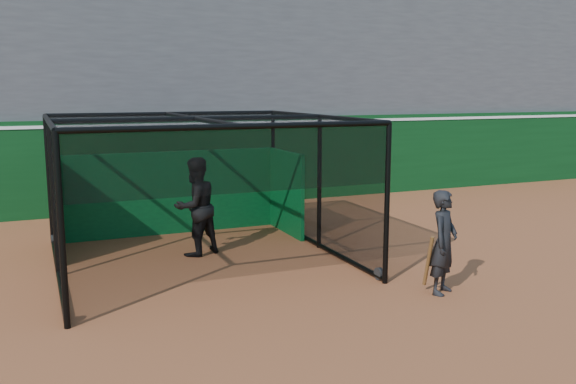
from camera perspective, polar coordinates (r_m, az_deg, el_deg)
name	(u,v)px	position (r m, az deg, el deg)	size (l,w,h in m)	color
ground	(268,307)	(9.45, -1.89, -10.74)	(120.00, 120.00, 0.00)	brown
outfield_wall	(157,163)	(17.19, -12.16, 2.68)	(50.00, 0.50, 2.50)	#0A3814
grandstand	(131,52)	(20.83, -14.49, 12.54)	(50.00, 7.85, 8.95)	#4C4C4F
batting_cage	(198,191)	(11.74, -8.45, 0.08)	(5.23, 5.30, 2.74)	black
batter	(196,207)	(12.25, -8.64, -1.36)	(0.96, 0.75, 1.97)	black
on_deck_player	(444,242)	(10.16, 14.36, -4.60)	(0.74, 0.68, 1.70)	black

